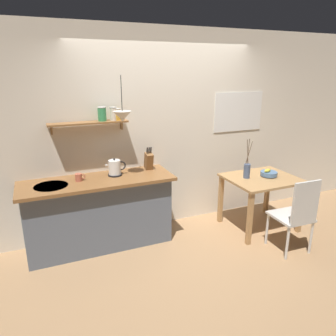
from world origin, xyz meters
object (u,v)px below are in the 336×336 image
object	(u,v)px
coffee_mug_by_sink	(79,177)
dining_chair_near	(297,213)
fruit_bowl	(269,173)
electric_kettle	(115,168)
dining_table	(261,185)
twig_vase	(247,170)
pendant_lamp	(122,116)
knife_block	(149,161)

from	to	relation	value
coffee_mug_by_sink	dining_chair_near	bearing A→B (deg)	-24.76
fruit_bowl	electric_kettle	world-z (taller)	electric_kettle
dining_table	electric_kettle	size ratio (longest dim) A/B	3.70
dining_table	coffee_mug_by_sink	xyz separation A→B (m)	(-2.39, 0.37, 0.32)
fruit_bowl	electric_kettle	xyz separation A→B (m)	(-2.06, 0.41, 0.21)
twig_vase	coffee_mug_by_sink	xyz separation A→B (m)	(-2.18, 0.30, 0.09)
twig_vase	pendant_lamp	xyz separation A→B (m)	(-1.65, 0.18, 0.80)
twig_vase	dining_table	bearing A→B (deg)	-19.30
twig_vase	electric_kettle	bearing A→B (deg)	168.85
dining_chair_near	electric_kettle	bearing A→B (deg)	149.51
coffee_mug_by_sink	knife_block	bearing A→B (deg)	6.82
dining_chair_near	fruit_bowl	size ratio (longest dim) A/B	4.23
dining_chair_near	knife_block	size ratio (longest dim) A/B	3.15
electric_kettle	dining_chair_near	bearing A→B (deg)	-30.49
knife_block	twig_vase	bearing A→B (deg)	-18.05
twig_vase	knife_block	bearing A→B (deg)	161.95
dining_chair_near	pendant_lamp	distance (m)	2.36
fruit_bowl	pendant_lamp	distance (m)	2.17
fruit_bowl	coffee_mug_by_sink	xyz separation A→B (m)	(-2.50, 0.37, 0.16)
dining_table	pendant_lamp	xyz separation A→B (m)	(-1.86, 0.26, 1.03)
knife_block	pendant_lamp	distance (m)	0.78
fruit_bowl	twig_vase	bearing A→B (deg)	168.16
knife_block	fruit_bowl	bearing A→B (deg)	-16.82
dining_chair_near	coffee_mug_by_sink	bearing A→B (deg)	155.24
dining_chair_near	knife_block	xyz separation A→B (m)	(-1.44, 1.19, 0.50)
electric_kettle	coffee_mug_by_sink	distance (m)	0.45
electric_kettle	knife_block	size ratio (longest dim) A/B	0.83
fruit_bowl	coffee_mug_by_sink	distance (m)	2.53
twig_vase	electric_kettle	world-z (taller)	twig_vase
dining_table	coffee_mug_by_sink	size ratio (longest dim) A/B	7.91
dining_chair_near	coffee_mug_by_sink	world-z (taller)	coffee_mug_by_sink
dining_chair_near	knife_block	distance (m)	1.94
dining_chair_near	fruit_bowl	distance (m)	0.78
pendant_lamp	dining_chair_near	bearing A→B (deg)	-27.89
dining_table	knife_block	world-z (taller)	knife_block
dining_chair_near	electric_kettle	world-z (taller)	electric_kettle
dining_table	electric_kettle	xyz separation A→B (m)	(-1.94, 0.41, 0.37)
electric_kettle	dining_table	bearing A→B (deg)	-12.04
dining_chair_near	electric_kettle	distance (m)	2.27
electric_kettle	pendant_lamp	bearing A→B (deg)	-62.39
coffee_mug_by_sink	twig_vase	bearing A→B (deg)	-7.92
electric_kettle	coffee_mug_by_sink	xyz separation A→B (m)	(-0.44, -0.04, -0.05)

